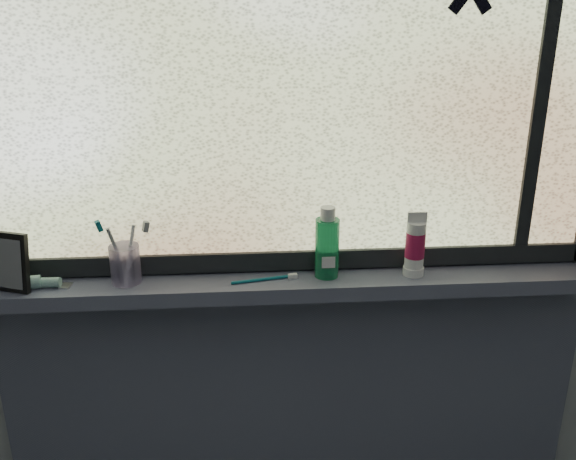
% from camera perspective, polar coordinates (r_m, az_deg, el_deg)
% --- Properties ---
extents(wall_back, '(3.00, 0.01, 2.50)m').
position_cam_1_polar(wall_back, '(1.63, 0.61, 4.22)').
color(wall_back, '#9EA3A8').
rests_on(wall_back, ground).
extents(windowsill, '(1.62, 0.14, 0.04)m').
position_cam_1_polar(windowsill, '(1.66, 0.80, -4.85)').
color(windowsill, '#51556C').
rests_on(windowsill, wall_back).
extents(sill_apron, '(1.62, 0.02, 0.98)m').
position_cam_1_polar(sill_apron, '(1.98, 0.57, -17.50)').
color(sill_apron, '#51556C').
rests_on(sill_apron, floor).
extents(window_pane, '(1.50, 0.01, 1.00)m').
position_cam_1_polar(window_pane, '(1.55, 0.73, 13.91)').
color(window_pane, silver).
rests_on(window_pane, wall_back).
extents(frame_bottom, '(1.60, 0.03, 0.05)m').
position_cam_1_polar(frame_bottom, '(1.68, 0.66, -2.60)').
color(frame_bottom, black).
rests_on(frame_bottom, windowsill).
extents(frame_mullion, '(0.03, 0.03, 1.00)m').
position_cam_1_polar(frame_mullion, '(1.71, 21.77, 13.12)').
color(frame_mullion, black).
rests_on(frame_mullion, wall_back).
extents(vanity_mirror, '(0.13, 0.10, 0.15)m').
position_cam_1_polar(vanity_mirror, '(1.70, -23.75, -2.60)').
color(vanity_mirror, black).
rests_on(vanity_mirror, windowsill).
extents(toothpaste_tube, '(0.19, 0.05, 0.03)m').
position_cam_1_polar(toothpaste_tube, '(1.70, -21.46, -4.35)').
color(toothpaste_tube, silver).
rests_on(toothpaste_tube, windowsill).
extents(toothbrush_cup, '(0.10, 0.10, 0.10)m').
position_cam_1_polar(toothbrush_cup, '(1.65, -14.27, -2.96)').
color(toothbrush_cup, '#A79BCD').
rests_on(toothbrush_cup, windowsill).
extents(toothbrush_lying, '(0.18, 0.05, 0.01)m').
position_cam_1_polar(toothbrush_lying, '(1.63, -2.49, -4.37)').
color(toothbrush_lying, '#0B5B69').
rests_on(toothbrush_lying, windowsill).
extents(mouthwash_bottle, '(0.08, 0.08, 0.15)m').
position_cam_1_polar(mouthwash_bottle, '(1.62, 3.50, -1.09)').
color(mouthwash_bottle, '#1E9B5C').
rests_on(mouthwash_bottle, windowsill).
extents(cream_tube, '(0.06, 0.06, 0.12)m').
position_cam_1_polar(cream_tube, '(1.66, 11.26, -1.04)').
color(cream_tube, silver).
rests_on(cream_tube, windowsill).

